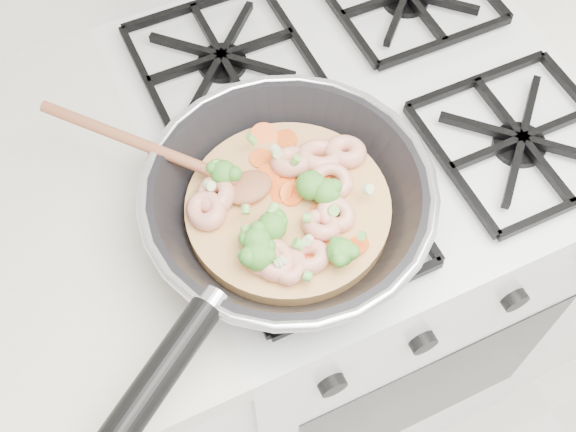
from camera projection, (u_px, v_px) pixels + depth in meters
name	position (u px, v px, depth m)	size (l,w,h in m)	color
stove	(344.00, 254.00, 1.37)	(0.60, 0.60, 0.92)	silver
skillet	(285.00, 206.00, 0.84)	(0.48, 0.44, 0.09)	black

